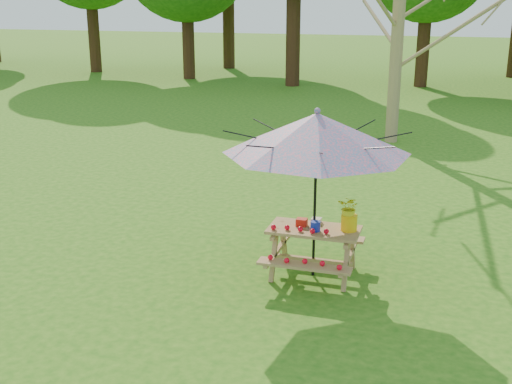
% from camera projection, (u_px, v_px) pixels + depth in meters
% --- Properties ---
extents(picnic_table, '(1.20, 1.32, 0.67)m').
position_uv_depth(picnic_table, '(313.00, 253.00, 8.56)').
color(picnic_table, olive).
rests_on(picnic_table, ground).
extents(patio_umbrella, '(2.95, 2.95, 2.27)m').
position_uv_depth(patio_umbrella, '(317.00, 133.00, 8.09)').
color(patio_umbrella, black).
rests_on(patio_umbrella, ground).
extents(produce_bins, '(0.35, 0.43, 0.13)m').
position_uv_depth(produce_bins, '(311.00, 224.00, 8.49)').
color(produce_bins, red).
rests_on(produce_bins, picnic_table).
extents(tomatoes_row, '(0.77, 0.13, 0.07)m').
position_uv_depth(tomatoes_row, '(300.00, 229.00, 8.33)').
color(tomatoes_row, red).
rests_on(tomatoes_row, picnic_table).
extents(flower_bucket, '(0.34, 0.31, 0.47)m').
position_uv_depth(flower_bucket, '(350.00, 212.00, 8.32)').
color(flower_bucket, yellow).
rests_on(flower_bucket, picnic_table).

